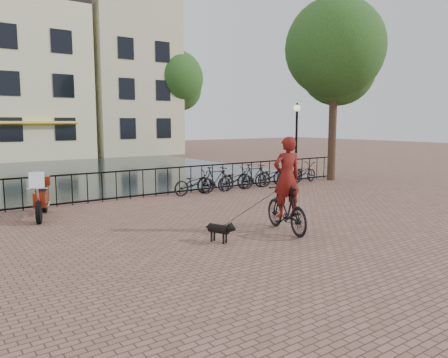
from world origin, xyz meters
TOP-DOWN VIEW (x-y plane):
  - ground at (0.00, 0.00)m, footprint 100.00×100.00m
  - canal_water at (0.00, 17.30)m, footprint 20.00×20.00m
  - railing at (0.00, 8.00)m, footprint 20.00×0.05m
  - canal_house_mid at (0.50, 30.00)m, footprint 8.00×9.50m
  - canal_house_right at (8.50, 30.00)m, footprint 7.00×9.00m
  - tree_near_right at (9.20, 7.30)m, footprint 4.48×4.48m
  - tree_far_right at (12.00, 27.00)m, footprint 4.76×4.76m
  - lamp_post at (7.20, 7.60)m, footprint 0.30×0.30m
  - cyclist at (0.74, 1.40)m, footprint 1.03×2.08m
  - dog at (-1.15, 1.58)m, footprint 0.47×0.77m
  - motorcycle at (-3.77, 6.58)m, footprint 1.09×2.04m
  - parked_bike_0 at (1.80, 7.40)m, footprint 1.72×0.62m
  - parked_bike_1 at (2.75, 7.40)m, footprint 1.68×0.53m
  - parked_bike_2 at (3.70, 7.40)m, footprint 1.72×0.60m
  - parked_bike_3 at (4.65, 7.40)m, footprint 1.69×0.59m
  - parked_bike_4 at (5.60, 7.40)m, footprint 1.76×0.73m
  - parked_bike_5 at (6.55, 7.40)m, footprint 1.68×0.53m
  - parked_bike_6 at (7.50, 7.40)m, footprint 1.79×0.86m

SIDE VIEW (x-z plane):
  - ground at x=0.00m, z-range 0.00..0.00m
  - canal_water at x=0.00m, z-range 0.00..0.00m
  - dog at x=-1.15m, z-range 0.00..0.49m
  - parked_bike_0 at x=1.80m, z-range 0.00..0.90m
  - parked_bike_2 at x=3.70m, z-range 0.00..0.90m
  - parked_bike_4 at x=5.60m, z-range 0.00..0.90m
  - parked_bike_6 at x=7.50m, z-range 0.00..0.90m
  - parked_bike_1 at x=2.75m, z-range 0.00..1.00m
  - parked_bike_3 at x=4.65m, z-range 0.00..1.00m
  - parked_bike_5 at x=6.55m, z-range 0.00..1.00m
  - railing at x=0.00m, z-range -0.01..1.02m
  - motorcycle at x=-3.77m, z-range 0.00..1.43m
  - cyclist at x=0.74m, z-range -0.33..2.41m
  - lamp_post at x=7.20m, z-range 0.65..4.10m
  - canal_house_mid at x=0.50m, z-range 0.00..11.80m
  - tree_near_right at x=9.20m, z-range 1.85..10.09m
  - tree_far_right at x=12.00m, z-range 1.97..10.73m
  - canal_house_right at x=8.50m, z-range 0.00..13.30m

